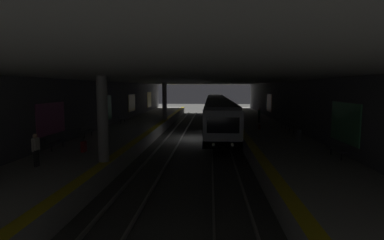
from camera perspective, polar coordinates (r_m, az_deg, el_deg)
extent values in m
plane|color=#42423F|center=(28.40, 0.94, -3.68)|extent=(120.00, 120.00, 0.00)
cube|color=gray|center=(28.40, 6.84, -3.56)|extent=(60.00, 0.09, 0.16)
cube|color=gray|center=(28.36, 3.93, -3.55)|extent=(60.00, 0.09, 0.16)
cube|color=gray|center=(28.50, -2.04, -3.49)|extent=(60.00, 0.09, 0.16)
cube|color=gray|center=(28.67, -4.91, -3.44)|extent=(60.00, 0.09, 0.16)
cube|color=#A8A59E|center=(28.76, 14.10, -2.69)|extent=(60.00, 5.30, 1.05)
cube|color=yellow|center=(28.35, 9.45, -1.63)|extent=(60.00, 0.60, 0.01)
cube|color=#A8A59E|center=(29.36, -11.95, -2.45)|extent=(60.00, 5.30, 1.05)
cube|color=yellow|center=(28.74, -7.45, -1.49)|extent=(60.00, 0.60, 0.01)
cube|color=#56565B|center=(29.17, 19.84, 1.75)|extent=(60.00, 0.50, 5.60)
cube|color=#4CA566|center=(19.04, 27.97, -0.46)|extent=(3.58, 0.06, 2.33)
cube|color=orange|center=(39.88, 15.03, 3.29)|extent=(2.93, 0.06, 2.32)
cube|color=#56565B|center=(30.02, -17.39, 1.96)|extent=(60.00, 0.50, 5.60)
cube|color=#BF4C8C|center=(21.17, -26.08, 0.26)|extent=(3.33, 0.06, 2.08)
cube|color=#4CA566|center=(30.42, -16.54, 2.33)|extent=(2.78, 0.06, 2.46)
cube|color=gold|center=(39.40, -11.81, 3.33)|extent=(3.16, 0.06, 2.24)
cube|color=gold|center=(50.08, -8.46, 4.03)|extent=(3.18, 0.06, 2.56)
cube|color=beige|center=(27.97, 0.96, 8.10)|extent=(60.00, 19.40, 0.40)
cylinder|color=gray|center=(15.92, -17.24, 0.15)|extent=(0.56, 0.56, 4.55)
cylinder|color=gray|center=(35.84, -5.46, 3.75)|extent=(0.56, 0.56, 4.55)
cube|color=#B7BCC6|center=(28.93, 5.38, 0.60)|extent=(18.11, 2.80, 2.70)
cube|color=navy|center=(29.06, 5.36, -1.50)|extent=(18.11, 2.82, 0.56)
cube|color=black|center=(28.90, 5.39, 1.29)|extent=(16.66, 2.83, 0.90)
cube|color=#47474C|center=(28.82, 5.41, 3.51)|extent=(17.74, 2.58, 0.24)
cube|color=black|center=(24.22, 5.69, -4.18)|extent=(2.20, 1.64, 0.76)
cube|color=black|center=(34.05, 5.11, -1.10)|extent=(2.20, 1.64, 0.76)
cube|color=black|center=(19.88, 6.16, -1.05)|extent=(0.04, 2.24, 1.10)
cylinder|color=silver|center=(20.14, 7.97, -4.87)|extent=(0.04, 0.24, 0.24)
cylinder|color=silver|center=(20.08, 4.25, -4.86)|extent=(0.04, 0.24, 0.24)
cube|color=#B7BCC6|center=(47.57, 4.72, 2.88)|extent=(18.11, 2.80, 2.70)
cube|color=navy|center=(47.65, 4.71, 1.60)|extent=(18.11, 2.82, 0.56)
cube|color=black|center=(47.55, 4.72, 3.30)|extent=(16.66, 2.83, 0.90)
cube|color=#47474C|center=(47.50, 4.74, 4.65)|extent=(17.74, 2.58, 0.24)
cube|color=black|center=(42.73, 4.82, 0.44)|extent=(2.20, 1.64, 0.76)
cube|color=black|center=(52.65, 4.61, 1.57)|extent=(2.20, 1.64, 0.76)
cylinder|color=#262628|center=(17.74, 27.44, -6.43)|extent=(0.08, 0.08, 0.42)
cylinder|color=#262628|center=(18.96, 25.78, -5.55)|extent=(0.08, 0.08, 0.42)
cube|color=#4C4C51|center=(18.30, 26.62, -5.21)|extent=(1.70, 0.44, 0.08)
cube|color=#4C4C51|center=(18.35, 27.29, -4.58)|extent=(1.70, 0.06, 0.40)
cylinder|color=#262628|center=(26.08, 19.49, -2.15)|extent=(0.08, 0.08, 0.42)
cylinder|color=#262628|center=(27.38, 18.72, -1.73)|extent=(0.08, 0.08, 0.42)
cube|color=#4C4C51|center=(26.70, 19.12, -1.41)|extent=(1.70, 0.44, 0.08)
cube|color=#4C4C51|center=(26.73, 19.59, -0.98)|extent=(1.70, 0.06, 0.40)
cylinder|color=#262628|center=(28.74, 17.99, -1.34)|extent=(0.08, 0.08, 0.42)
cylinder|color=#262628|center=(30.04, 17.36, -0.99)|extent=(0.08, 0.08, 0.42)
cube|color=#4C4C51|center=(29.36, 17.68, -0.67)|extent=(1.70, 0.44, 0.08)
cube|color=#4C4C51|center=(29.39, 18.11, -0.29)|extent=(1.70, 0.06, 0.40)
cylinder|color=#262628|center=(19.88, -25.99, -5.03)|extent=(0.08, 0.08, 0.42)
cylinder|color=#262628|center=(21.04, -24.16, -4.34)|extent=(0.08, 0.08, 0.42)
cube|color=#4C4C51|center=(20.41, -25.08, -3.99)|extent=(1.70, 0.44, 0.08)
cube|color=#4C4C51|center=(20.49, -25.65, -3.41)|extent=(1.70, 0.06, 0.40)
cylinder|color=#262628|center=(23.94, -20.51, -2.93)|extent=(0.08, 0.08, 0.42)
cylinder|color=#262628|center=(25.17, -19.25, -2.44)|extent=(0.08, 0.08, 0.42)
cube|color=#4C4C51|center=(24.52, -19.89, -2.10)|extent=(1.70, 0.44, 0.08)
cube|color=#4C4C51|center=(24.58, -20.37, -1.63)|extent=(1.70, 0.06, 0.40)
cylinder|color=#262628|center=(32.42, -13.91, -0.36)|extent=(0.08, 0.08, 0.42)
cylinder|color=#262628|center=(33.71, -13.21, -0.08)|extent=(0.08, 0.08, 0.42)
cube|color=#4C4C51|center=(33.04, -13.56, 0.21)|extent=(1.70, 0.44, 0.08)
cube|color=#4C4C51|center=(33.09, -13.94, 0.56)|extent=(1.70, 0.06, 0.40)
cylinder|color=#242424|center=(33.36, 13.13, 0.18)|extent=(0.16, 0.16, 0.80)
cylinder|color=#242424|center=(33.56, 13.07, 0.22)|extent=(0.16, 0.16, 0.80)
cube|color=#2D754C|center=(33.39, 13.13, 1.36)|extent=(0.36, 0.22, 0.57)
cylinder|color=#2D754C|center=(33.15, 13.20, 1.24)|extent=(0.10, 0.10, 0.54)
cylinder|color=#2D754C|center=(33.64, 13.06, 1.32)|extent=(0.10, 0.10, 0.54)
sphere|color=tan|center=(33.36, 13.15, 2.03)|extent=(0.22, 0.22, 0.22)
cylinder|color=black|center=(16.42, -28.59, -6.72)|extent=(0.16, 0.16, 0.84)
cylinder|color=black|center=(16.59, -28.22, -6.58)|extent=(0.16, 0.16, 0.84)
cube|color=beige|center=(16.37, -28.53, -4.20)|extent=(0.36, 0.22, 0.60)
cylinder|color=beige|center=(16.17, -29.00, -4.52)|extent=(0.10, 0.10, 0.57)
cylinder|color=beige|center=(16.58, -28.07, -4.22)|extent=(0.10, 0.10, 0.57)
sphere|color=tan|center=(16.30, -28.61, -2.77)|extent=(0.23, 0.23, 0.23)
cube|color=maroon|center=(18.99, -20.63, -4.92)|extent=(0.42, 0.21, 0.67)
cylinder|color=#333333|center=(18.91, -20.69, -3.48)|extent=(0.02, 0.02, 0.30)
cube|color=maroon|center=(28.16, 13.18, -1.36)|extent=(0.30, 0.20, 0.40)
cylinder|color=#595B5E|center=(22.59, 20.30, -2.91)|extent=(0.44, 0.44, 0.85)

